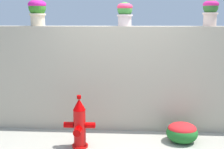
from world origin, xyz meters
TOP-DOWN VIEW (x-y plane):
  - stone_wall at (0.00, 1.03)m, footprint 6.61×0.40m
  - potted_plant_1 at (-1.49, 1.02)m, footprint 0.31×0.31m
  - potted_plant_2 at (0.01, 1.01)m, footprint 0.27×0.27m
  - potted_plant_3 at (1.42, 0.99)m, footprint 0.26×0.26m
  - fire_hydrant at (-0.65, 0.15)m, footprint 0.48×0.38m
  - flower_bush_left at (0.95, 0.43)m, footprint 0.50×0.45m

SIDE VIEW (x-z plane):
  - flower_bush_left at x=0.95m, z-range 0.01..0.34m
  - fire_hydrant at x=-0.65m, z-range -0.04..0.77m
  - stone_wall at x=0.00m, z-range 0.00..1.81m
  - potted_plant_2 at x=0.01m, z-range 1.85..2.24m
  - potted_plant_3 at x=1.42m, z-range 1.86..2.29m
  - potted_plant_1 at x=-1.49m, z-range 1.86..2.32m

